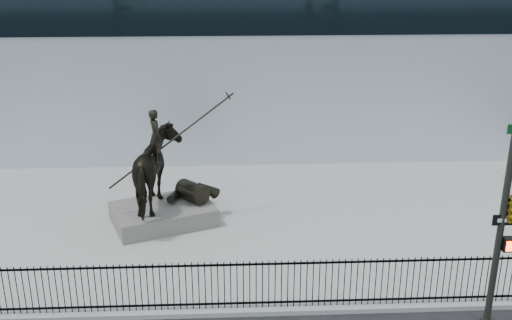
{
  "coord_description": "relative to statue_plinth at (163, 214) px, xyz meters",
  "views": [
    {
      "loc": [
        0.0,
        -13.45,
        9.98
      ],
      "look_at": [
        0.92,
        6.0,
        2.93
      ],
      "focal_mm": 42.0,
      "sensor_mm": 36.0,
      "label": 1
    }
  ],
  "objects": [
    {
      "name": "plaza",
      "position": [
        2.51,
        0.02,
        -0.41
      ],
      "size": [
        30.0,
        12.0,
        0.15
      ],
      "primitive_type": "cube",
      "color": "gray",
      "rests_on": "ground"
    },
    {
      "name": "equestrian_statue",
      "position": [
        0.06,
        0.02,
        1.74
      ],
      "size": [
        4.31,
        3.52,
        3.89
      ],
      "rotation": [
        0.0,
        0.0,
        0.37
      ],
      "color": "black",
      "rests_on": "statue_plinth"
    },
    {
      "name": "building",
      "position": [
        2.51,
        13.02,
        4.01
      ],
      "size": [
        44.0,
        14.0,
        9.0
      ],
      "primitive_type": "cube",
      "color": "silver",
      "rests_on": "ground"
    },
    {
      "name": "picket_fence",
      "position": [
        2.51,
        -5.73,
        0.42
      ],
      "size": [
        22.1,
        0.1,
        1.5
      ],
      "color": "black",
      "rests_on": "plaza"
    },
    {
      "name": "statue_plinth",
      "position": [
        0.0,
        0.0,
        0.0
      ],
      "size": [
        4.23,
        3.6,
        0.67
      ],
      "primitive_type": "cube",
      "rotation": [
        0.0,
        0.0,
        0.37
      ],
      "color": "#53504B",
      "rests_on": "plaza"
    }
  ]
}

